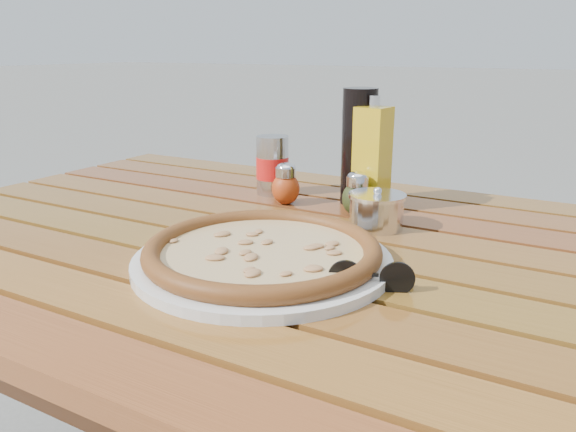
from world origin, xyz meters
The scene contains 10 objects.
table centered at (0.00, 0.00, 0.67)m, with size 1.40×0.90×0.75m.
plate centered at (0.04, -0.12, 0.76)m, with size 0.36×0.36×0.01m, color silver.
pizza centered at (0.04, -0.12, 0.77)m, with size 0.34×0.34×0.03m.
pepper_shaker centered at (-0.09, 0.18, 0.79)m, with size 0.06×0.06×0.08m.
oregano_shaker centered at (0.06, 0.18, 0.79)m, with size 0.07×0.07×0.08m.
dark_bottle centered at (0.02, 0.25, 0.86)m, with size 0.07×0.07×0.22m, color black.
soda_can centered at (-0.16, 0.23, 0.81)m, with size 0.08×0.08×0.12m.
olive_oil_cruet centered at (0.06, 0.23, 0.85)m, with size 0.06×0.06×0.21m.
parmesan_tin centered at (0.11, 0.12, 0.78)m, with size 0.11×0.11×0.07m.
sunglasses centered at (0.20, -0.12, 0.77)m, with size 0.11×0.07×0.04m.
Camera 1 is at (0.43, -0.74, 1.04)m, focal length 35.00 mm.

